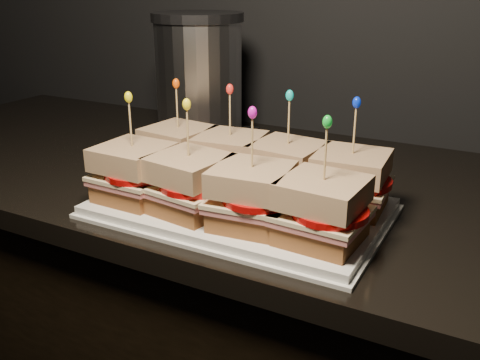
% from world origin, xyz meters
% --- Properties ---
extents(platter, '(0.43, 0.26, 0.02)m').
position_xyz_m(platter, '(0.20, 1.50, 0.88)').
color(platter, white).
rests_on(platter, granite_slab).
extents(platter_rim, '(0.44, 0.28, 0.01)m').
position_xyz_m(platter_rim, '(0.20, 1.50, 0.87)').
color(platter_rim, white).
rests_on(platter_rim, granite_slab).
extents(sandwich_0_bread_bot, '(0.11, 0.11, 0.03)m').
position_xyz_m(sandwich_0_bread_bot, '(0.05, 1.56, 0.90)').
color(sandwich_0_bread_bot, '#5C3015').
rests_on(sandwich_0_bread_bot, platter).
extents(sandwich_0_ham, '(0.12, 0.12, 0.01)m').
position_xyz_m(sandwich_0_ham, '(0.05, 1.56, 0.92)').
color(sandwich_0_ham, '#BC6261').
rests_on(sandwich_0_ham, sandwich_0_bread_bot).
extents(sandwich_0_cheese, '(0.12, 0.12, 0.01)m').
position_xyz_m(sandwich_0_cheese, '(0.05, 1.56, 0.93)').
color(sandwich_0_cheese, beige).
rests_on(sandwich_0_cheese, sandwich_0_ham).
extents(sandwich_0_tomato, '(0.10, 0.10, 0.01)m').
position_xyz_m(sandwich_0_tomato, '(0.06, 1.55, 0.93)').
color(sandwich_0_tomato, '#AE0908').
rests_on(sandwich_0_tomato, sandwich_0_cheese).
extents(sandwich_0_bread_top, '(0.11, 0.11, 0.03)m').
position_xyz_m(sandwich_0_bread_top, '(0.05, 1.56, 0.96)').
color(sandwich_0_bread_top, brown).
rests_on(sandwich_0_bread_top, sandwich_0_tomato).
extents(sandwich_0_pick, '(0.00, 0.00, 0.09)m').
position_xyz_m(sandwich_0_pick, '(0.05, 1.56, 1.00)').
color(sandwich_0_pick, tan).
rests_on(sandwich_0_pick, sandwich_0_bread_top).
extents(sandwich_0_frill, '(0.01, 0.01, 0.02)m').
position_xyz_m(sandwich_0_frill, '(0.05, 1.56, 1.05)').
color(sandwich_0_frill, '#EF4D08').
rests_on(sandwich_0_frill, sandwich_0_pick).
extents(sandwich_1_bread_bot, '(0.11, 0.11, 0.03)m').
position_xyz_m(sandwich_1_bread_bot, '(0.15, 1.56, 0.90)').
color(sandwich_1_bread_bot, '#5C3015').
rests_on(sandwich_1_bread_bot, platter).
extents(sandwich_1_ham, '(0.12, 0.12, 0.01)m').
position_xyz_m(sandwich_1_ham, '(0.15, 1.56, 0.92)').
color(sandwich_1_ham, '#BC6261').
rests_on(sandwich_1_ham, sandwich_1_bread_bot).
extents(sandwich_1_cheese, '(0.12, 0.12, 0.01)m').
position_xyz_m(sandwich_1_cheese, '(0.15, 1.56, 0.93)').
color(sandwich_1_cheese, beige).
rests_on(sandwich_1_cheese, sandwich_1_ham).
extents(sandwich_1_tomato, '(0.10, 0.10, 0.01)m').
position_xyz_m(sandwich_1_tomato, '(0.16, 1.55, 0.93)').
color(sandwich_1_tomato, '#AE0908').
rests_on(sandwich_1_tomato, sandwich_1_cheese).
extents(sandwich_1_bread_top, '(0.11, 0.11, 0.03)m').
position_xyz_m(sandwich_1_bread_top, '(0.15, 1.56, 0.96)').
color(sandwich_1_bread_top, brown).
rests_on(sandwich_1_bread_top, sandwich_1_tomato).
extents(sandwich_1_pick, '(0.00, 0.00, 0.09)m').
position_xyz_m(sandwich_1_pick, '(0.15, 1.56, 1.00)').
color(sandwich_1_pick, tan).
rests_on(sandwich_1_pick, sandwich_1_bread_top).
extents(sandwich_1_frill, '(0.01, 0.01, 0.02)m').
position_xyz_m(sandwich_1_frill, '(0.15, 1.56, 1.05)').
color(sandwich_1_frill, red).
rests_on(sandwich_1_frill, sandwich_1_pick).
extents(sandwich_2_bread_bot, '(0.11, 0.11, 0.03)m').
position_xyz_m(sandwich_2_bread_bot, '(0.25, 1.56, 0.90)').
color(sandwich_2_bread_bot, '#5C3015').
rests_on(sandwich_2_bread_bot, platter).
extents(sandwich_2_ham, '(0.12, 0.11, 0.01)m').
position_xyz_m(sandwich_2_ham, '(0.25, 1.56, 0.92)').
color(sandwich_2_ham, '#BC6261').
rests_on(sandwich_2_ham, sandwich_2_bread_bot).
extents(sandwich_2_cheese, '(0.12, 0.12, 0.01)m').
position_xyz_m(sandwich_2_cheese, '(0.25, 1.56, 0.93)').
color(sandwich_2_cheese, beige).
rests_on(sandwich_2_cheese, sandwich_2_ham).
extents(sandwich_2_tomato, '(0.10, 0.10, 0.01)m').
position_xyz_m(sandwich_2_tomato, '(0.26, 1.55, 0.93)').
color(sandwich_2_tomato, '#AE0908').
rests_on(sandwich_2_tomato, sandwich_2_cheese).
extents(sandwich_2_bread_top, '(0.11, 0.11, 0.03)m').
position_xyz_m(sandwich_2_bread_top, '(0.25, 1.56, 0.96)').
color(sandwich_2_bread_top, brown).
rests_on(sandwich_2_bread_top, sandwich_2_tomato).
extents(sandwich_2_pick, '(0.00, 0.00, 0.09)m').
position_xyz_m(sandwich_2_pick, '(0.25, 1.56, 1.00)').
color(sandwich_2_pick, tan).
rests_on(sandwich_2_pick, sandwich_2_bread_top).
extents(sandwich_2_frill, '(0.01, 0.01, 0.02)m').
position_xyz_m(sandwich_2_frill, '(0.25, 1.56, 1.05)').
color(sandwich_2_frill, '#0DB6AF').
rests_on(sandwich_2_frill, sandwich_2_pick).
extents(sandwich_3_bread_bot, '(0.11, 0.11, 0.03)m').
position_xyz_m(sandwich_3_bread_bot, '(0.35, 1.56, 0.90)').
color(sandwich_3_bread_bot, '#5C3015').
rests_on(sandwich_3_bread_bot, platter).
extents(sandwich_3_ham, '(0.12, 0.11, 0.01)m').
position_xyz_m(sandwich_3_ham, '(0.35, 1.56, 0.92)').
color(sandwich_3_ham, '#BC6261').
rests_on(sandwich_3_ham, sandwich_3_bread_bot).
extents(sandwich_3_cheese, '(0.12, 0.11, 0.01)m').
position_xyz_m(sandwich_3_cheese, '(0.35, 1.56, 0.93)').
color(sandwich_3_cheese, beige).
rests_on(sandwich_3_cheese, sandwich_3_ham).
extents(sandwich_3_tomato, '(0.10, 0.10, 0.01)m').
position_xyz_m(sandwich_3_tomato, '(0.37, 1.55, 0.93)').
color(sandwich_3_tomato, '#AE0908').
rests_on(sandwich_3_tomato, sandwich_3_cheese).
extents(sandwich_3_bread_top, '(0.11, 0.11, 0.03)m').
position_xyz_m(sandwich_3_bread_top, '(0.35, 1.56, 0.96)').
color(sandwich_3_bread_top, brown).
rests_on(sandwich_3_bread_top, sandwich_3_tomato).
extents(sandwich_3_pick, '(0.00, 0.00, 0.09)m').
position_xyz_m(sandwich_3_pick, '(0.35, 1.56, 1.00)').
color(sandwich_3_pick, tan).
rests_on(sandwich_3_pick, sandwich_3_bread_top).
extents(sandwich_3_frill, '(0.01, 0.01, 0.02)m').
position_xyz_m(sandwich_3_frill, '(0.35, 1.56, 1.05)').
color(sandwich_3_frill, '#0826CC').
rests_on(sandwich_3_frill, sandwich_3_pick).
extents(sandwich_4_bread_bot, '(0.10, 0.10, 0.03)m').
position_xyz_m(sandwich_4_bread_bot, '(0.05, 1.44, 0.90)').
color(sandwich_4_bread_bot, '#5C3015').
rests_on(sandwich_4_bread_bot, platter).
extents(sandwich_4_ham, '(0.11, 0.11, 0.01)m').
position_xyz_m(sandwich_4_ham, '(0.05, 1.44, 0.92)').
color(sandwich_4_ham, '#BC6261').
rests_on(sandwich_4_ham, sandwich_4_bread_bot).
extents(sandwich_4_cheese, '(0.11, 0.11, 0.01)m').
position_xyz_m(sandwich_4_cheese, '(0.05, 1.44, 0.93)').
color(sandwich_4_cheese, beige).
rests_on(sandwich_4_cheese, sandwich_4_ham).
extents(sandwich_4_tomato, '(0.10, 0.10, 0.01)m').
position_xyz_m(sandwich_4_tomato, '(0.06, 1.43, 0.93)').
color(sandwich_4_tomato, '#AE0908').
rests_on(sandwich_4_tomato, sandwich_4_cheese).
extents(sandwich_4_bread_top, '(0.10, 0.10, 0.03)m').
position_xyz_m(sandwich_4_bread_top, '(0.05, 1.44, 0.96)').
color(sandwich_4_bread_top, brown).
rests_on(sandwich_4_bread_top, sandwich_4_tomato).
extents(sandwich_4_pick, '(0.00, 0.00, 0.09)m').
position_xyz_m(sandwich_4_pick, '(0.05, 1.44, 1.00)').
color(sandwich_4_pick, tan).
rests_on(sandwich_4_pick, sandwich_4_bread_top).
extents(sandwich_4_frill, '(0.01, 0.01, 0.02)m').
position_xyz_m(sandwich_4_frill, '(0.05, 1.44, 1.05)').
color(sandwich_4_frill, yellow).
rests_on(sandwich_4_frill, sandwich_4_pick).
extents(sandwich_5_bread_bot, '(0.11, 0.11, 0.03)m').
position_xyz_m(sandwich_5_bread_bot, '(0.15, 1.44, 0.90)').
color(sandwich_5_bread_bot, '#5C3015').
rests_on(sandwich_5_bread_bot, platter).
extents(sandwich_5_ham, '(0.12, 0.12, 0.01)m').
position_xyz_m(sandwich_5_ham, '(0.15, 1.44, 0.92)').
color(sandwich_5_ham, '#BC6261').
rests_on(sandwich_5_ham, sandwich_5_bread_bot).
extents(sandwich_5_cheese, '(0.12, 0.12, 0.01)m').
position_xyz_m(sandwich_5_cheese, '(0.15, 1.44, 0.93)').
color(sandwich_5_cheese, beige).
rests_on(sandwich_5_cheese, sandwich_5_ham).
extents(sandwich_5_tomato, '(0.10, 0.10, 0.01)m').
position_xyz_m(sandwich_5_tomato, '(0.16, 1.43, 0.93)').
color(sandwich_5_tomato, '#AE0908').
rests_on(sandwich_5_tomato, sandwich_5_cheese).
extents(sandwich_5_bread_top, '(0.11, 0.11, 0.03)m').
position_xyz_m(sandwich_5_bread_top, '(0.15, 1.44, 0.96)').
color(sandwich_5_bread_top, brown).
rests_on(sandwich_5_bread_top, sandwich_5_tomato).
extents(sandwich_5_pick, '(0.00, 0.00, 0.09)m').
position_xyz_m(sandwich_5_pick, '(0.15, 1.44, 1.00)').
color(sandwich_5_pick, tan).
rests_on(sandwich_5_pick, sandwich_5_bread_top).
extents(sandwich_5_frill, '(0.01, 0.01, 0.02)m').
position_xyz_m(sandwich_5_frill, '(0.15, 1.44, 1.05)').
color(sandwich_5_frill, yellow).
rests_on(sandwich_5_frill, sandwich_5_pick).
extents(sandwich_6_bread_bot, '(0.11, 0.11, 0.03)m').
position_xyz_m(sandwich_6_bread_bot, '(0.25, 1.44, 0.90)').
color(sandwich_6_bread_bot, '#5C3015').
rests_on(sandwich_6_bread_bot, platter).
extents(sandwich_6_ham, '(0.12, 0.12, 0.01)m').
position_xyz_m(sandwich_6_ham, '(0.25, 1.44, 0.92)').
color(sandwich_6_ham, '#BC6261').
rests_on(sandwich_6_ham, sandwich_6_bread_bot).
extents(sandwich_6_cheese, '(0.12, 0.12, 0.01)m').
position_xyz_m(sandwich_6_cheese, '(0.25, 1.44, 0.93)').
color(sandwich_6_cheese, beige).
rests_on(sandwich_6_cheese, sandwich_6_ham).
extents(sandwich_6_tomato, '(0.10, 0.10, 0.01)m').
position_xyz_m(sandwich_6_tomato, '(0.26, 1.43, 0.93)').
color(sandwich_6_tomato, '#AE0908').
rests_on(sandwich_6_tomato, sandwich_6_cheese).
extents(sandwich_6_bread_top, '(0.11, 0.11, 0.03)m').
position_xyz_m(sandwich_6_bread_top, '(0.25, 1.44, 0.96)').
color(sandwich_6_bread_top, brown).
rests_on(sandwich_6_bread_top, sandwich_6_tomato).
extents(sandwich_6_pick, '(0.00, 0.00, 0.09)m').
position_xyz_m(sandwich_6_pick, '(0.25, 1.44, 1.00)').
color(sandwich_6_pick, tan).
rests_on(sandwich_6_pick, sandwich_6_bread_top).
extents(sandwich_6_frill, '(0.01, 0.01, 0.02)m').
position_xyz_m(sandwich_6_frill, '(0.25, 1.44, 1.05)').
color(sandwich_6_frill, '#D411B5').
rests_on(sandwich_6_frill, sandwich_6_pick).
extents(sandwich_7_bread_bot, '(0.11, 0.11, 0.03)m').
position_xyz_m(sandwich_7_bread_bot, '(0.35, 1.44, 0.90)').
color(sandwich_7_bread_bot, '#5C3015').
rests_on(sandwich_7_bread_bot, platter).
extents(sandwich_7_ham, '(0.12, 0.11, 0.01)m').
position_xyz_m(sandwich_7_ham, '(0.35, 1.44, 0.92)').
color(sandwich_7_ham, '#BC6261').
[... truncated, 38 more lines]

